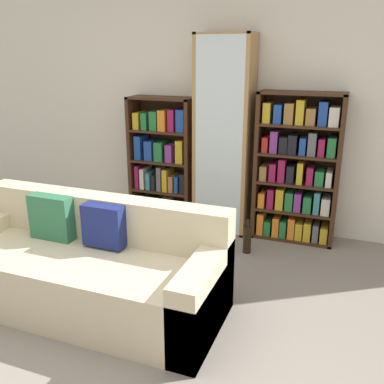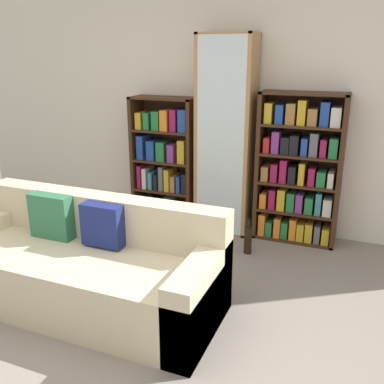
% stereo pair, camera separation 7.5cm
% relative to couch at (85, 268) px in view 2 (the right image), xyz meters
% --- Properties ---
extents(ground_plane, '(16.00, 16.00, 0.00)m').
position_rel_couch_xyz_m(ground_plane, '(0.37, -0.65, -0.30)').
color(ground_plane, gray).
extents(wall_back, '(6.52, 0.06, 2.70)m').
position_rel_couch_xyz_m(wall_back, '(0.37, 2.05, 1.05)').
color(wall_back, silver).
rests_on(wall_back, ground).
extents(couch, '(2.12, 0.84, 0.81)m').
position_rel_couch_xyz_m(couch, '(0.00, 0.00, 0.00)').
color(couch, beige).
rests_on(couch, ground).
extents(bookshelf_left, '(0.73, 0.32, 1.41)m').
position_rel_couch_xyz_m(bookshelf_left, '(-0.19, 1.84, 0.38)').
color(bookshelf_left, '#3D2314').
rests_on(bookshelf_left, ground).
extents(display_cabinet, '(0.58, 0.36, 2.06)m').
position_rel_couch_xyz_m(display_cabinet, '(0.53, 1.83, 0.73)').
color(display_cabinet, '#AD7F4C').
rests_on(display_cabinet, ground).
extents(bookshelf_right, '(0.83, 0.32, 1.51)m').
position_rel_couch_xyz_m(bookshelf_right, '(1.30, 1.84, 0.43)').
color(bookshelf_right, '#3D2314').
rests_on(bookshelf_right, ground).
extents(wine_bottle, '(0.08, 0.08, 0.35)m').
position_rel_couch_xyz_m(wine_bottle, '(0.94, 1.32, -0.15)').
color(wine_bottle, black).
rests_on(wine_bottle, ground).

